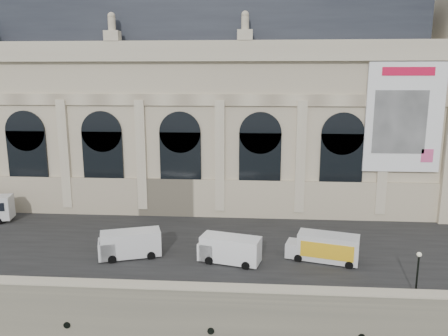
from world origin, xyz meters
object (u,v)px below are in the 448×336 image
at_px(van_c, 127,244).
at_px(box_truck, 324,248).
at_px(van_b, 227,249).
at_px(lamp_right, 417,275).

height_order(van_c, box_truck, box_truck).
xyz_separation_m(van_b, lamp_right, (15.94, -5.77, 0.60)).
distance_m(van_b, box_truck, 9.50).
distance_m(van_b, lamp_right, 16.96).
xyz_separation_m(van_b, van_c, (-10.04, 0.42, 0.03)).
xyz_separation_m(box_truck, lamp_right, (6.49, -6.71, 0.55)).
distance_m(van_c, lamp_right, 26.71).
relative_size(van_b, box_truck, 0.87).
height_order(box_truck, lamp_right, lamp_right).
xyz_separation_m(van_c, box_truck, (19.49, 0.52, 0.02)).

